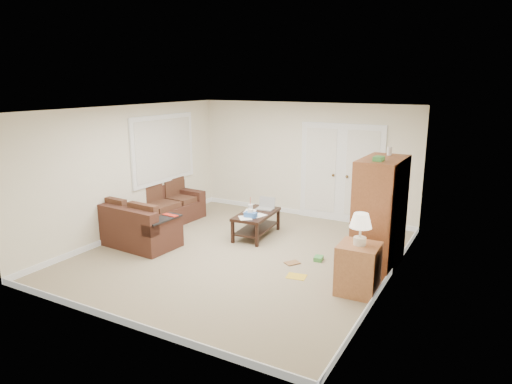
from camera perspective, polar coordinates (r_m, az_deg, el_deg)
The scene contains 17 objects.
floor at distance 8.02m, azimuth -1.89°, elevation -7.79°, with size 5.50×5.50×0.00m, color gray.
ceiling at distance 7.48m, azimuth -2.04°, elevation 10.34°, with size 5.00×5.50×0.02m, color silver.
wall_left at distance 9.16m, azimuth -15.55°, elevation 2.58°, with size 0.02×5.50×2.50m, color white.
wall_right at distance 6.76m, azimuth 16.59°, elevation -1.34°, with size 0.02×5.50×2.50m, color white.
wall_back at distance 10.07m, azimuth 6.07°, elevation 3.97°, with size 5.00×0.02×2.50m, color white.
wall_front at distance 5.55m, azimuth -16.64°, elevation -4.58°, with size 5.00×0.02×2.50m, color white.
baseboards at distance 8.00m, azimuth -1.89°, elevation -7.46°, with size 5.00×5.50×0.10m, color silver, non-canonical shape.
french_doors at distance 9.78m, azimuth 10.55°, elevation 2.26°, with size 1.80×0.05×2.13m.
window_left at distance 9.81m, azimuth -11.45°, elevation 5.30°, with size 0.05×1.92×1.42m.
sectional_sofa at distance 9.25m, azimuth -13.27°, elevation -3.23°, with size 1.72×2.60×0.77m.
coffee_table at distance 8.85m, azimuth 0.12°, elevation -3.91°, with size 0.67×1.20×0.79m.
tv_armoire at distance 7.51m, azimuth 15.21°, elevation -2.54°, with size 0.64×1.13×1.91m.
side_cabinet at distance 6.66m, azimuth 12.68°, elevation -8.85°, with size 0.57×0.57×1.17m.
space_heater at distance 9.48m, azimuth 15.18°, elevation -3.84°, with size 0.13×0.11×0.32m, color silver.
floor_magazine at distance 7.18m, azimuth 5.07°, elevation -10.46°, with size 0.30×0.23×0.01m, color gold.
floor_greenbox at distance 7.81m, azimuth 7.82°, elevation -8.23°, with size 0.14×0.18×0.07m, color #429343.
floor_book at distance 7.72m, azimuth 4.21°, elevation -8.61°, with size 0.17×0.24×0.02m, color brown.
Camera 1 is at (3.82, -6.41, 2.94)m, focal length 32.00 mm.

